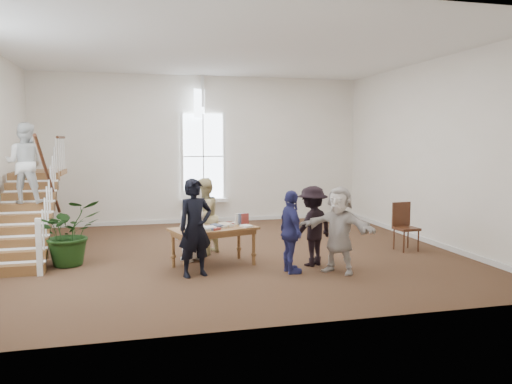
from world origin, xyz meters
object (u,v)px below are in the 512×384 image
object	(u,v)px
elderly_woman	(193,224)
person_yellow	(204,216)
police_officer	(195,228)
woman_cluster_c	(339,230)
library_table	(214,232)
woman_cluster_a	(291,232)
side_chair	(404,223)
woman_cluster_b	(312,226)
floor_plant	(70,232)

from	to	relation	value
elderly_woman	person_yellow	xyz separation A→B (m)	(0.30, 0.50, 0.07)
police_officer	woman_cluster_c	size ratio (longest dim) A/B	1.10
library_table	woman_cluster_a	size ratio (longest dim) A/B	1.16
person_yellow	side_chair	distance (m)	4.65
library_table	woman_cluster_b	size ratio (longest dim) A/B	1.14
woman_cluster_b	side_chair	xyz separation A→B (m)	(2.58, 0.86, -0.19)
library_table	woman_cluster_a	bearing A→B (deg)	-48.49
side_chair	person_yellow	bearing A→B (deg)	166.99
elderly_woman	floor_plant	bearing A→B (deg)	-40.23
police_officer	person_yellow	distance (m)	1.80
library_table	side_chair	xyz separation A→B (m)	(4.54, 0.46, -0.09)
woman_cluster_a	side_chair	xyz separation A→B (m)	(3.18, 1.31, -0.17)
woman_cluster_b	floor_plant	size ratio (longest dim) A/B	1.20
police_officer	side_chair	size ratio (longest dim) A/B	1.67
elderly_woman	floor_plant	world-z (taller)	elderly_woman
police_officer	elderly_woman	world-z (taller)	police_officer
person_yellow	floor_plant	world-z (taller)	person_yellow
library_table	side_chair	bearing A→B (deg)	-10.48
police_officer	side_chair	distance (m)	5.13
library_table	elderly_woman	xyz separation A→B (m)	(-0.36, 0.60, 0.08)
elderly_woman	woman_cluster_a	world-z (taller)	woman_cluster_a
elderly_woman	woman_cluster_b	xyz separation A→B (m)	(2.31, -1.01, 0.03)
police_officer	woman_cluster_b	xyz separation A→B (m)	(2.41, 0.24, -0.11)
elderly_woman	woman_cluster_a	distance (m)	2.25
person_yellow	woman_cluster_a	world-z (taller)	person_yellow
woman_cluster_b	woman_cluster_c	size ratio (longest dim) A/B	0.97
library_table	elderly_woman	size ratio (longest dim) A/B	1.18
police_officer	person_yellow	xyz separation A→B (m)	(0.40, 1.75, -0.06)
elderly_woman	woman_cluster_b	size ratio (longest dim) A/B	0.97
police_officer	elderly_woman	distance (m)	1.26
library_table	side_chair	distance (m)	4.56
elderly_woman	woman_cluster_c	bearing A→B (deg)	112.18
floor_plant	side_chair	bearing A→B (deg)	-2.73
woman_cluster_a	floor_plant	size ratio (longest dim) A/B	1.18
police_officer	floor_plant	distance (m)	2.81
woman_cluster_c	elderly_woman	bearing A→B (deg)	-166.55
person_yellow	woman_cluster_c	world-z (taller)	person_yellow
library_table	woman_cluster_b	distance (m)	2.00
woman_cluster_a	elderly_woman	bearing A→B (deg)	47.10
elderly_woman	floor_plant	distance (m)	2.51
police_officer	side_chair	world-z (taller)	police_officer
elderly_woman	woman_cluster_c	world-z (taller)	woman_cluster_c
woman_cluster_a	woman_cluster_c	xyz separation A→B (m)	(0.90, -0.20, 0.04)
woman_cluster_b	floor_plant	world-z (taller)	woman_cluster_b
library_table	woman_cluster_c	xyz separation A→B (m)	(2.25, -1.06, 0.13)
woman_cluster_a	floor_plant	xyz separation A→B (m)	(-4.21, 1.66, -0.12)
library_table	woman_cluster_c	distance (m)	2.49
elderly_woman	woman_cluster_b	distance (m)	2.52
woman_cluster_b	floor_plant	distance (m)	4.96
woman_cluster_a	woman_cluster_b	world-z (taller)	woman_cluster_b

